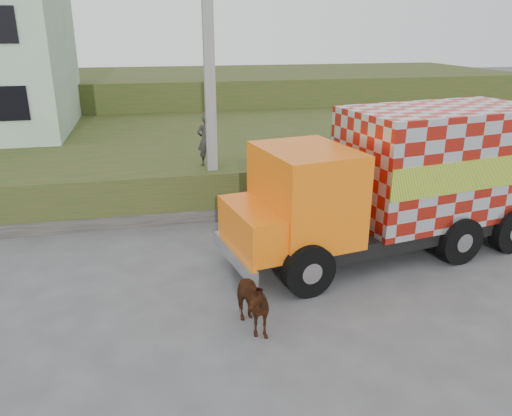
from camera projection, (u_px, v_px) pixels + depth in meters
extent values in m
plane|color=#474749|center=(282.00, 278.00, 11.80)|extent=(120.00, 120.00, 0.00)
cube|color=#284617|center=(219.00, 152.00, 20.73)|extent=(40.00, 12.00, 1.50)
cube|color=#284617|center=(191.00, 97.00, 31.50)|extent=(40.00, 12.00, 3.00)
cube|color=#595651|center=(183.00, 216.00, 15.18)|extent=(16.00, 0.50, 0.40)
cube|color=gray|center=(210.00, 86.00, 14.47)|extent=(0.30, 0.30, 8.00)
cube|color=black|center=(392.00, 225.00, 13.08)|extent=(7.72, 3.66, 0.38)
cube|color=orange|center=(305.00, 194.00, 11.73)|extent=(2.37, 2.81, 2.18)
cube|color=orange|center=(256.00, 227.00, 11.50)|extent=(1.47, 2.44, 0.98)
cube|color=silver|center=(439.00, 162.00, 13.02)|extent=(5.40, 3.46, 2.83)
cube|color=yellow|center=(478.00, 175.00, 11.86)|extent=(4.94, 0.92, 0.76)
cube|color=yellow|center=(406.00, 151.00, 14.18)|extent=(4.94, 0.92, 0.76)
cube|color=silver|center=(234.00, 257.00, 11.53)|extent=(0.60, 2.50, 0.33)
cylinder|color=black|center=(308.00, 270.00, 10.89)|extent=(1.25, 0.59, 1.20)
cylinder|color=black|center=(263.00, 230.00, 13.07)|extent=(1.25, 0.59, 1.20)
cylinder|color=black|center=(459.00, 240.00, 12.42)|extent=(1.25, 0.59, 1.20)
cylinder|color=black|center=(396.00, 209.00, 14.60)|extent=(1.25, 0.59, 1.20)
cylinder|color=black|center=(511.00, 230.00, 13.05)|extent=(1.25, 0.59, 1.20)
cylinder|color=black|center=(443.00, 201.00, 15.23)|extent=(1.25, 0.59, 1.20)
imported|color=black|center=(248.00, 302.00, 9.61)|extent=(0.99, 1.53, 1.20)
imported|color=#2E2C29|center=(206.00, 140.00, 15.54)|extent=(0.67, 0.53, 1.61)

